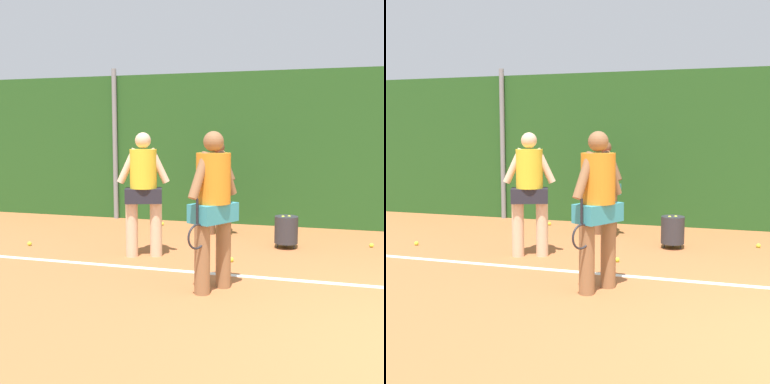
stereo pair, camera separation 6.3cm
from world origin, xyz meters
The scene contains 9 objects.
fence_post_left centered at (-5.58, 5.17, 1.54)m, with size 0.10×0.10×3.08m, color gray.
player_foreground_near centered at (-2.47, 1.03, 1.01)m, with size 0.52×0.76×1.80m.
player_midcourt centered at (-3.80, 2.30, 1.01)m, with size 0.72×0.47×1.79m.
player_backcourt_far centered at (-3.12, 4.06, 0.92)m, with size 0.65×0.45×1.64m.
ball_hopper centered at (-1.88, 3.39, 0.29)m, with size 0.36×0.36×0.51m.
tennis_ball_1 centered at (-0.59, 3.81, 0.03)m, with size 0.07×0.07×0.07m, color #CCDB33.
tennis_ball_2 centered at (-2.52, 2.33, 0.03)m, with size 0.07×0.07×0.07m, color #CCDB33.
tennis_ball_3 centered at (-4.38, 4.67, 0.03)m, with size 0.07×0.07×0.07m, color #CCDB33.
tennis_ball_6 centered at (-5.80, 2.41, 0.03)m, with size 0.07×0.07×0.07m, color #CCDB33.
Camera 1 is at (-1.15, -4.28, 1.77)m, focal length 46.46 mm.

